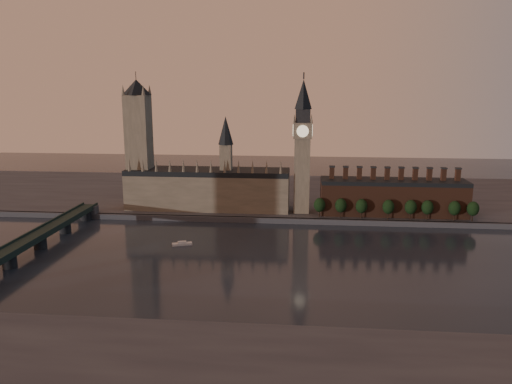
% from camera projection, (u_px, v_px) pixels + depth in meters
% --- Properties ---
extents(ground, '(900.00, 900.00, 0.00)m').
position_uv_depth(ground, '(283.00, 266.00, 286.95)').
color(ground, black).
rests_on(ground, ground).
extents(north_bank, '(900.00, 182.00, 4.00)m').
position_uv_depth(north_bank, '(291.00, 195.00, 459.82)').
color(north_bank, '#4D4D52').
rests_on(north_bank, ground).
extents(palace_of_westminster, '(130.00, 30.30, 74.00)m').
position_uv_depth(palace_of_westminster, '(209.00, 187.00, 400.05)').
color(palace_of_westminster, gray).
rests_on(palace_of_westminster, north_bank).
extents(victoria_tower, '(24.00, 24.00, 108.00)m').
position_uv_depth(victoria_tower, '(139.00, 140.00, 397.24)').
color(victoria_tower, gray).
rests_on(victoria_tower, north_bank).
extents(big_ben, '(15.00, 15.00, 107.00)m').
position_uv_depth(big_ben, '(302.00, 145.00, 381.12)').
color(big_ben, gray).
rests_on(big_ben, north_bank).
extents(chimney_block, '(110.00, 25.00, 37.00)m').
position_uv_depth(chimney_block, '(393.00, 197.00, 383.04)').
color(chimney_block, '#522E1F').
rests_on(chimney_block, north_bank).
extents(embankment_tree_0, '(8.60, 8.60, 14.88)m').
position_uv_depth(embankment_tree_0, '(320.00, 205.00, 374.70)').
color(embankment_tree_0, black).
rests_on(embankment_tree_0, north_bank).
extents(embankment_tree_1, '(8.60, 8.60, 14.88)m').
position_uv_depth(embankment_tree_1, '(341.00, 205.00, 373.12)').
color(embankment_tree_1, black).
rests_on(embankment_tree_1, north_bank).
extents(embankment_tree_2, '(8.60, 8.60, 14.88)m').
position_uv_depth(embankment_tree_2, '(361.00, 206.00, 371.19)').
color(embankment_tree_2, black).
rests_on(embankment_tree_2, north_bank).
extents(embankment_tree_3, '(8.60, 8.60, 14.88)m').
position_uv_depth(embankment_tree_3, '(388.00, 207.00, 368.88)').
color(embankment_tree_3, black).
rests_on(embankment_tree_3, north_bank).
extents(embankment_tree_4, '(8.60, 8.60, 14.88)m').
position_uv_depth(embankment_tree_4, '(411.00, 207.00, 368.19)').
color(embankment_tree_4, black).
rests_on(embankment_tree_4, north_bank).
extents(embankment_tree_5, '(8.60, 8.60, 14.88)m').
position_uv_depth(embankment_tree_5, '(427.00, 207.00, 367.20)').
color(embankment_tree_5, black).
rests_on(embankment_tree_5, north_bank).
extents(embankment_tree_6, '(8.60, 8.60, 14.88)m').
position_uv_depth(embankment_tree_6, '(454.00, 208.00, 364.99)').
color(embankment_tree_6, black).
rests_on(embankment_tree_6, north_bank).
extents(embankment_tree_7, '(8.60, 8.60, 14.88)m').
position_uv_depth(embankment_tree_7, '(473.00, 209.00, 363.31)').
color(embankment_tree_7, black).
rests_on(embankment_tree_7, north_bank).
extents(westminster_bridge, '(14.00, 200.00, 11.55)m').
position_uv_depth(westminster_bridge, '(23.00, 247.00, 296.74)').
color(westminster_bridge, '#1E2E27').
rests_on(westminster_bridge, ground).
extents(river_boat, '(13.22, 7.65, 2.55)m').
position_uv_depth(river_boat, '(182.00, 244.00, 323.60)').
color(river_boat, silver).
rests_on(river_boat, ground).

